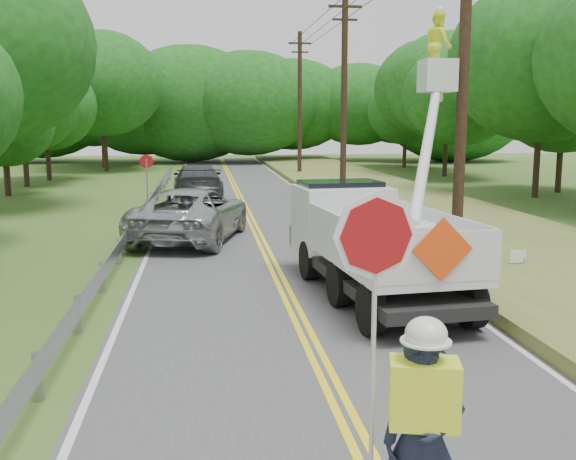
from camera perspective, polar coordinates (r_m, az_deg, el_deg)
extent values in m
plane|color=#486025|center=(9.08, 4.93, -15.60)|extent=(140.00, 140.00, 0.00)
cube|color=#464648|center=(22.44, -2.56, -0.49)|extent=(7.20, 96.00, 0.02)
cube|color=yellow|center=(22.43, -2.82, -0.46)|extent=(0.12, 96.00, 0.00)
cube|color=yellow|center=(22.44, -2.31, -0.44)|extent=(0.12, 96.00, 0.00)
cube|color=silver|center=(22.43, -11.38, -0.63)|extent=(0.12, 96.00, 0.00)
cube|color=silver|center=(22.97, 6.05, -0.27)|extent=(0.12, 96.00, 0.00)
cube|color=gray|center=(9.96, -20.66, -11.69)|extent=(0.12, 0.14, 0.70)
cube|color=gray|center=(12.75, -17.56, -6.93)|extent=(0.12, 0.14, 0.70)
cube|color=gray|center=(15.61, -15.62, -3.89)|extent=(0.12, 0.14, 0.70)
cube|color=gray|center=(18.52, -14.29, -1.79)|extent=(0.12, 0.14, 0.70)
cube|color=gray|center=(21.45, -13.33, -0.26)|extent=(0.12, 0.14, 0.70)
cube|color=gray|center=(24.40, -12.60, 0.90)|extent=(0.12, 0.14, 0.70)
cube|color=gray|center=(27.36, -12.02, 1.81)|extent=(0.12, 0.14, 0.70)
cube|color=gray|center=(30.33, -11.56, 2.54)|extent=(0.12, 0.14, 0.70)
cube|color=gray|center=(33.31, -11.18, 3.14)|extent=(0.12, 0.14, 0.70)
cube|color=gray|center=(36.28, -10.86, 3.64)|extent=(0.12, 0.14, 0.70)
cube|color=gray|center=(39.27, -10.59, 4.07)|extent=(0.12, 0.14, 0.70)
cube|color=gray|center=(42.25, -10.36, 4.43)|extent=(0.12, 0.14, 0.70)
cube|color=gray|center=(45.24, -10.16, 4.75)|extent=(0.12, 0.14, 0.70)
cube|color=gray|center=(23.37, -12.60, 1.16)|extent=(0.05, 48.00, 0.34)
cylinder|color=black|center=(18.38, 14.81, 12.68)|extent=(0.30, 0.30, 10.00)
cylinder|color=black|center=(32.77, 4.83, 11.33)|extent=(0.30, 0.30, 10.00)
cube|color=black|center=(33.19, 4.93, 18.59)|extent=(1.60, 0.12, 0.12)
cube|color=black|center=(33.10, 4.92, 17.57)|extent=(1.20, 0.10, 0.10)
cylinder|color=black|center=(47.54, 1.01, 10.71)|extent=(0.30, 0.30, 10.00)
cube|color=black|center=(47.83, 1.03, 15.75)|extent=(1.60, 0.12, 0.12)
cube|color=black|center=(47.77, 1.02, 15.03)|extent=(1.20, 0.10, 0.10)
cube|color=#5A682E|center=(24.04, 14.55, 0.22)|extent=(7.00, 96.00, 0.30)
cylinder|color=#332319|center=(37.39, -22.99, 4.37)|extent=(0.32, 0.32, 2.17)
ellipsoid|color=#154D10|center=(37.29, -23.26, 8.43)|extent=(5.07, 5.07, 4.46)
cylinder|color=#332319|center=(42.43, -21.61, 5.42)|extent=(0.32, 0.32, 2.87)
ellipsoid|color=#154D10|center=(42.38, -21.90, 10.16)|extent=(6.70, 6.70, 5.90)
cylinder|color=#332319|center=(46.36, -19.90, 5.75)|extent=(0.32, 0.32, 2.81)
ellipsoid|color=#154D10|center=(46.31, -20.14, 9.99)|extent=(6.55, 6.55, 5.77)
cylinder|color=#332319|center=(53.54, -15.40, 6.95)|extent=(0.32, 0.32, 3.88)
ellipsoid|color=#154D10|center=(53.59, -15.62, 12.02)|extent=(9.05, 9.05, 7.97)
cylinder|color=#332319|center=(57.61, -15.58, 7.10)|extent=(0.32, 0.32, 3.91)
ellipsoid|color=#154D10|center=(57.65, -15.79, 11.85)|extent=(9.13, 9.13, 8.03)
cylinder|color=#332319|center=(35.98, 20.60, 5.79)|extent=(0.32, 0.32, 3.98)
ellipsoid|color=#154D10|center=(36.06, 21.05, 13.52)|extent=(9.29, 9.29, 8.17)
cylinder|color=#332319|center=(38.99, 22.28, 5.25)|extent=(0.32, 0.32, 3.07)
ellipsoid|color=#154D10|center=(38.95, 22.62, 10.75)|extent=(7.16, 7.16, 6.31)
cylinder|color=#332319|center=(45.34, 14.47, 6.22)|extent=(0.32, 0.32, 3.25)
ellipsoid|color=#154D10|center=(45.32, 14.67, 11.24)|extent=(7.58, 7.58, 6.67)
cylinder|color=#332319|center=(48.16, 13.37, 6.66)|extent=(0.32, 0.32, 3.63)
ellipsoid|color=#154D10|center=(48.18, 13.57, 11.93)|extent=(8.47, 8.47, 7.46)
cylinder|color=#332319|center=(53.89, 11.91, 7.00)|extent=(0.32, 0.32, 3.71)
ellipsoid|color=#154D10|center=(53.92, 12.08, 11.82)|extent=(8.66, 8.66, 7.62)
cylinder|color=#332319|center=(57.17, 9.99, 6.68)|extent=(0.32, 0.32, 2.72)
ellipsoid|color=#154D10|center=(57.12, 10.08, 10.01)|extent=(6.34, 6.34, 5.58)
ellipsoid|color=#154D10|center=(67.75, -20.55, 10.13)|extent=(13.69, 10.27, 10.27)
ellipsoid|color=#154D10|center=(66.16, -16.49, 10.37)|extent=(10.73, 8.04, 8.04)
ellipsoid|color=#154D10|center=(64.71, -12.33, 10.57)|extent=(12.84, 9.63, 9.63)
ellipsoid|color=#154D10|center=(64.22, -8.42, 10.69)|extent=(14.51, 10.88, 10.88)
ellipsoid|color=#154D10|center=(62.61, -3.38, 10.81)|extent=(12.87, 9.65, 9.65)
ellipsoid|color=#154D10|center=(66.45, 0.45, 10.74)|extent=(11.90, 8.92, 8.92)
ellipsoid|color=#154D10|center=(66.82, 6.14, 10.68)|extent=(10.69, 8.02, 8.02)
ellipsoid|color=#154D10|center=(66.97, 9.64, 10.60)|extent=(10.30, 7.73, 7.73)
ellipsoid|color=#154D10|center=(66.58, 14.09, 10.46)|extent=(14.76, 11.07, 11.07)
imported|color=#191E33|center=(6.31, 11.47, -17.34)|extent=(0.81, 0.63, 1.97)
cube|color=#D2E428|center=(6.12, 11.61, -13.58)|extent=(0.67, 0.50, 0.60)
ellipsoid|color=white|center=(5.93, 11.78, -8.70)|extent=(0.37, 0.37, 0.29)
cylinder|color=#B7B7B7|center=(6.16, 7.26, -13.84)|extent=(0.04, 0.04, 2.76)
cylinder|color=#9F1014|center=(5.75, 7.55, -0.48)|extent=(0.78, 0.15, 0.79)
cylinder|color=black|center=(12.05, 7.15, -6.81)|extent=(0.38, 0.96, 0.94)
cylinder|color=black|center=(12.83, 15.44, -6.07)|extent=(0.38, 0.96, 0.94)
cylinder|color=black|center=(13.84, 4.38, -4.64)|extent=(0.38, 0.96, 0.94)
cylinder|color=black|center=(14.53, 11.80, -4.14)|extent=(0.38, 0.96, 0.94)
cylinder|color=black|center=(16.13, 1.82, -2.61)|extent=(0.38, 0.96, 0.94)
cylinder|color=black|center=(16.73, 8.33, -2.28)|extent=(0.38, 0.96, 0.94)
cube|color=black|center=(14.40, 7.77, -3.86)|extent=(2.66, 6.44, 0.24)
cube|color=silver|center=(13.68, 8.82, -2.50)|extent=(2.68, 4.70, 0.22)
cube|color=silver|center=(13.22, 4.41, -0.66)|extent=(0.50, 4.49, 0.88)
cube|color=silver|center=(14.03, 13.08, -0.30)|extent=(0.50, 4.49, 0.88)
cube|color=silver|center=(11.58, 12.94, -2.30)|extent=(2.25, 0.28, 0.88)
cube|color=silver|center=(16.71, 4.66, 0.75)|extent=(2.37, 2.07, 1.76)
cube|color=black|center=(16.82, 4.49, 2.99)|extent=(2.07, 1.46, 0.73)
cube|color=silver|center=(12.61, 10.68, -1.28)|extent=(0.96, 0.96, 0.78)
cube|color=silver|center=(18.13, 12.71, 12.79)|extent=(0.83, 0.83, 0.83)
imported|color=#D2E428|center=(18.20, 12.80, 15.27)|extent=(0.62, 0.80, 1.65)
cube|color=#FF4811|center=(11.49, 13.12, -1.64)|extent=(1.11, 0.15, 1.11)
imported|color=#A7A9AE|center=(21.66, -8.32, 1.38)|extent=(4.24, 6.63, 1.70)
imported|color=#3E4146|center=(33.75, -7.77, 4.19)|extent=(2.58, 5.93, 1.70)
cylinder|color=gray|center=(26.20, -11.99, 3.38)|extent=(0.06, 0.06, 2.42)
cylinder|color=#9F1014|center=(26.11, -12.07, 5.78)|extent=(0.55, 0.12, 0.55)
cube|color=white|center=(17.53, 19.14, -2.16)|extent=(0.45, 0.09, 0.31)
cylinder|color=gray|center=(17.51, 18.57, -3.04)|extent=(0.02, 0.02, 0.45)
cylinder|color=gray|center=(17.67, 19.61, -2.99)|extent=(0.02, 0.02, 0.45)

